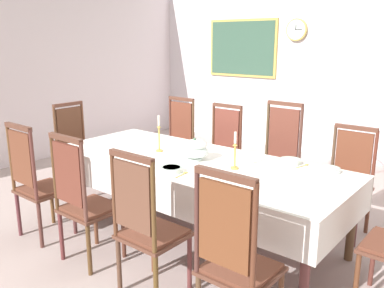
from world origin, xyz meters
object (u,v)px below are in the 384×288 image
object	(u,v)px
candlestick_west	(159,137)
framed_painting	(242,48)
bowl_far_left	(329,169)
bowl_near_right	(171,169)
chair_north_b	(220,151)
chair_south_d	(235,258)
spoon_primary	(305,165)
mounted_clock	(297,30)
chair_south_c	(147,225)
chair_north_a	(175,142)
candlestick_east	(235,154)
chair_north_d	(347,179)
bowl_near_left	(290,161)
dining_table	(194,167)
spoon_secondary	(184,173)
chair_south_a	(37,181)
soup_tureen	(195,149)
chair_north_c	(277,160)
chair_head_west	(77,148)
chair_south_b	(83,199)

from	to	relation	value
candlestick_west	framed_painting	world-z (taller)	framed_painting
bowl_far_left	bowl_near_right	bearing A→B (deg)	-140.97
chair_north_b	chair_south_d	bearing A→B (deg)	127.36
spoon_primary	mounted_clock	bearing A→B (deg)	130.85
chair_north_b	chair_south_c	xyz separation A→B (m)	(0.74, -1.94, 0.00)
chair_north_a	candlestick_east	size ratio (longest dim) A/B	3.43
candlestick_east	candlestick_west	bearing A→B (deg)	180.00
chair_north_d	candlestick_east	world-z (taller)	candlestick_east
bowl_near_right	spoon_primary	bearing A→B (deg)	47.69
spoon_primary	chair_south_d	bearing A→B (deg)	-68.37
bowl_near_right	framed_painting	bearing A→B (deg)	114.84
bowl_near_left	spoon_primary	size ratio (longest dim) A/B	1.13
dining_table	spoon_secondary	bearing A→B (deg)	-62.24
chair_north_b	spoon_secondary	bearing A→B (deg)	113.47
chair_south_a	soup_tureen	world-z (taller)	chair_south_a
soup_tureen	framed_painting	xyz separation A→B (m)	(-1.73, 3.50, 0.84)
chair_north_d	candlestick_west	bearing A→B (deg)	32.05
chair_south_c	spoon_primary	distance (m)	1.55
bowl_near_right	framed_painting	distance (m)	4.40
chair_north_c	candlestick_west	distance (m)	1.30
bowl_near_right	spoon_primary	distance (m)	1.19
chair_south_c	bowl_near_left	distance (m)	1.49
chair_south_d	chair_north_d	bearing A→B (deg)	90.00
bowl_near_right	chair_north_b	bearing A→B (deg)	108.77
chair_head_west	soup_tureen	size ratio (longest dim) A/B	4.29
spoon_secondary	bowl_near_right	bearing A→B (deg)	-174.95
chair_north_b	mounted_clock	distance (m)	2.91
chair_north_d	framed_painting	world-z (taller)	framed_painting
candlestick_west	candlestick_east	xyz separation A→B (m)	(0.89, -0.00, -0.02)
spoon_primary	chair_north_d	bearing A→B (deg)	79.39
chair_north_b	spoon_primary	bearing A→B (deg)	158.54
chair_head_west	bowl_near_right	distance (m)	1.97
chair_south_c	bowl_far_left	distance (m)	1.61
chair_south_d	bowl_far_left	distance (m)	1.42
chair_north_b	bowl_near_right	xyz separation A→B (m)	(0.47, -1.38, 0.22)
chair_south_d	mounted_clock	distance (m)	5.02
dining_table	spoon_primary	size ratio (longest dim) A/B	16.34
chair_south_a	bowl_near_left	xyz separation A→B (m)	(1.84, 1.42, 0.22)
chair_south_d	chair_north_d	world-z (taller)	chair_south_d
chair_north_c	soup_tureen	distance (m)	1.07
chair_north_c	chair_north_d	world-z (taller)	chair_north_c
bowl_far_left	spoon_secondary	world-z (taller)	bowl_far_left
spoon_secondary	framed_painting	distance (m)	4.43
chair_north_b	spoon_primary	xyz separation A→B (m)	(1.27, -0.50, 0.20)
chair_south_d	mounted_clock	world-z (taller)	mounted_clock
bowl_near_left	chair_north_a	bearing A→B (deg)	164.07
chair_south_b	chair_head_west	size ratio (longest dim) A/B	1.02
spoon_primary	chair_south_b	bearing A→B (deg)	-118.16
chair_south_a	mounted_clock	world-z (taller)	mounted_clock
bowl_near_right	bowl_far_left	xyz separation A→B (m)	(1.03, 0.84, -0.00)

